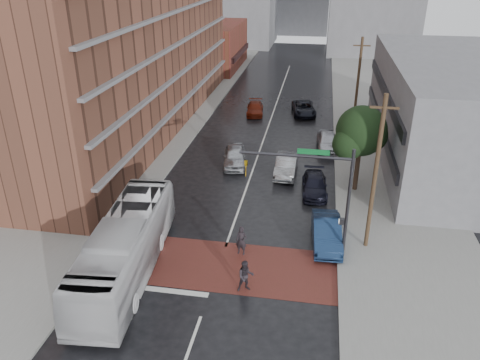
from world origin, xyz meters
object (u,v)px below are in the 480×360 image
(car_travel_b, at_px, (286,165))
(car_parked_far, at_px, (327,141))
(car_travel_a, at_px, (235,156))
(car_parked_near, at_px, (327,232))
(transit_bus, at_px, (126,247))
(pedestrian_a, at_px, (241,241))
(pedestrian_b, at_px, (246,276))
(suv_travel, at_px, (304,108))
(car_parked_mid, at_px, (315,185))
(car_travel_c, at_px, (255,109))

(car_travel_b, distance_m, car_parked_far, 7.20)
(car_travel_a, xyz_separation_m, car_parked_near, (8.04, -11.36, -0.00))
(transit_bus, height_order, pedestrian_a, transit_bus)
(pedestrian_b, bearing_deg, transit_bus, 157.36)
(suv_travel, distance_m, car_parked_mid, 20.07)
(car_parked_far, bearing_deg, car_travel_b, -122.11)
(pedestrian_a, xyz_separation_m, car_travel_c, (-3.18, 28.35, -0.30))
(car_parked_mid, height_order, car_parked_far, car_parked_far)
(car_travel_c, bearing_deg, car_travel_a, -94.93)
(pedestrian_a, distance_m, car_travel_b, 12.44)
(car_travel_b, relative_size, car_parked_far, 1.03)
(pedestrian_a, bearing_deg, car_travel_c, 106.12)
(car_travel_a, distance_m, car_parked_far, 9.58)
(pedestrian_b, bearing_deg, car_travel_b, 67.95)
(transit_bus, distance_m, car_travel_a, 16.72)
(transit_bus, bearing_deg, car_parked_far, 57.25)
(transit_bus, xyz_separation_m, car_parked_mid, (10.46, 12.08, -1.07))
(car_travel_c, distance_m, car_parked_far, 12.80)
(car_travel_b, bearing_deg, car_travel_c, 107.98)
(car_travel_a, distance_m, suv_travel, 16.59)
(pedestrian_b, xyz_separation_m, car_travel_c, (-3.99, 31.77, -0.29))
(car_travel_a, distance_m, car_parked_mid, 8.29)
(car_parked_mid, bearing_deg, car_travel_c, 107.84)
(car_parked_near, bearing_deg, pedestrian_a, -162.11)
(car_travel_a, bearing_deg, suv_travel, 62.60)
(car_travel_a, xyz_separation_m, car_travel_b, (4.63, -1.13, -0.02))
(transit_bus, distance_m, pedestrian_a, 6.92)
(pedestrian_b, distance_m, suv_travel, 32.62)
(suv_travel, distance_m, car_parked_far, 10.86)
(pedestrian_b, bearing_deg, car_parked_near, 32.97)
(suv_travel, height_order, car_parked_near, car_parked_near)
(car_travel_b, relative_size, suv_travel, 0.92)
(car_travel_a, bearing_deg, car_parked_far, 24.20)
(car_travel_b, height_order, car_parked_near, car_parked_near)
(car_parked_far, bearing_deg, car_parked_mid, -99.48)
(car_travel_b, bearing_deg, pedestrian_b, -92.64)
(car_parked_near, bearing_deg, car_parked_mid, 93.53)
(pedestrian_a, bearing_deg, car_parked_far, 84.20)
(car_travel_b, relative_size, car_parked_near, 0.98)
(car_parked_mid, bearing_deg, pedestrian_a, -118.12)
(pedestrian_a, xyz_separation_m, car_parked_mid, (4.24, 9.16, -0.28))
(pedestrian_a, bearing_deg, transit_bus, -145.18)
(car_travel_c, bearing_deg, transit_bus, -101.71)
(suv_travel, bearing_deg, pedestrian_b, -102.04)
(transit_bus, xyz_separation_m, car_parked_far, (11.40, 21.57, -0.94))
(car_travel_b, height_order, suv_travel, car_travel_b)
(car_travel_a, relative_size, car_travel_b, 0.99)
(car_travel_c, bearing_deg, car_parked_near, -78.50)
(pedestrian_a, height_order, car_travel_b, pedestrian_a)
(transit_bus, distance_m, car_parked_mid, 16.02)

